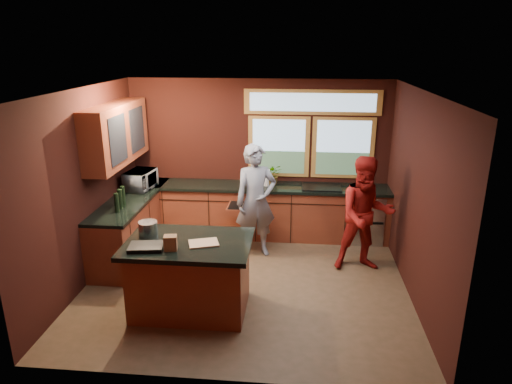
# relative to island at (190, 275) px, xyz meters

# --- Properties ---
(floor) EXTENTS (4.50, 4.50, 0.00)m
(floor) POSITION_rel_island_xyz_m (0.62, 0.73, -0.48)
(floor) COLOR brown
(floor) RESTS_ON ground
(room_shell) EXTENTS (4.52, 4.02, 2.71)m
(room_shell) POSITION_rel_island_xyz_m (0.03, 1.06, 1.32)
(room_shell) COLOR black
(room_shell) RESTS_ON ground
(back_counter) EXTENTS (4.50, 0.64, 0.93)m
(back_counter) POSITION_rel_island_xyz_m (0.82, 2.43, -0.01)
(back_counter) COLOR maroon
(back_counter) RESTS_ON floor
(left_counter) EXTENTS (0.64, 2.30, 0.93)m
(left_counter) POSITION_rel_island_xyz_m (-1.33, 1.58, -0.01)
(left_counter) COLOR maroon
(left_counter) RESTS_ON floor
(island) EXTENTS (1.55, 1.05, 0.95)m
(island) POSITION_rel_island_xyz_m (0.00, 0.00, 0.00)
(island) COLOR maroon
(island) RESTS_ON floor
(person_grey) EXTENTS (0.77, 0.64, 1.81)m
(person_grey) POSITION_rel_island_xyz_m (0.67, 1.68, 0.43)
(person_grey) COLOR slate
(person_grey) RESTS_ON floor
(person_red) EXTENTS (0.92, 0.75, 1.74)m
(person_red) POSITION_rel_island_xyz_m (2.32, 1.34, 0.39)
(person_red) COLOR maroon
(person_red) RESTS_ON floor
(microwave) EXTENTS (0.46, 0.61, 0.31)m
(microwave) POSITION_rel_island_xyz_m (-1.30, 2.04, 0.61)
(microwave) COLOR #999999
(microwave) RESTS_ON left_counter
(potted_plant) EXTENTS (0.34, 0.29, 0.37)m
(potted_plant) POSITION_rel_island_xyz_m (0.89, 2.48, 0.64)
(potted_plant) COLOR #999999
(potted_plant) RESTS_ON back_counter
(paper_towel) EXTENTS (0.12, 0.12, 0.28)m
(paper_towel) POSITION_rel_island_xyz_m (0.78, 2.43, 0.59)
(paper_towel) COLOR silver
(paper_towel) RESTS_ON back_counter
(cutting_board) EXTENTS (0.41, 0.35, 0.02)m
(cutting_board) POSITION_rel_island_xyz_m (0.20, -0.05, 0.48)
(cutting_board) COLOR #A97C56
(cutting_board) RESTS_ON island
(stock_pot) EXTENTS (0.24, 0.24, 0.18)m
(stock_pot) POSITION_rel_island_xyz_m (-0.55, 0.15, 0.56)
(stock_pot) COLOR #A6A6AA
(stock_pot) RESTS_ON island
(paper_bag) EXTENTS (0.17, 0.14, 0.18)m
(paper_bag) POSITION_rel_island_xyz_m (-0.15, -0.25, 0.56)
(paper_bag) COLOR brown
(paper_bag) RESTS_ON island
(black_tray) EXTENTS (0.44, 0.34, 0.05)m
(black_tray) POSITION_rel_island_xyz_m (-0.45, -0.25, 0.49)
(black_tray) COLOR black
(black_tray) RESTS_ON island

